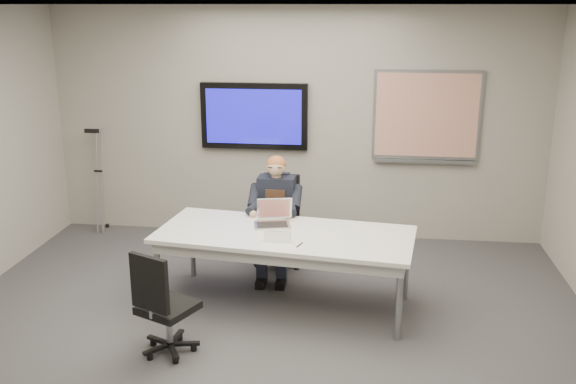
# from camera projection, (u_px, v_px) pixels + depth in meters

# --- Properties ---
(floor) EXTENTS (6.00, 6.00, 0.02)m
(floor) POSITION_uv_depth(u_px,v_px,m) (255.00, 357.00, 5.31)
(floor) COLOR #3A3A3D
(floor) RESTS_ON ground
(ceiling) EXTENTS (6.00, 6.00, 0.02)m
(ceiling) POSITION_uv_depth(u_px,v_px,m) (249.00, 5.00, 4.52)
(ceiling) COLOR silver
(ceiling) RESTS_ON wall_back
(wall_back) EXTENTS (6.00, 0.02, 2.80)m
(wall_back) POSITION_uv_depth(u_px,v_px,m) (296.00, 124.00, 7.77)
(wall_back) COLOR #9B968C
(wall_back) RESTS_ON ground
(conference_table) EXTENTS (2.50, 1.29, 0.74)m
(conference_table) POSITION_uv_depth(u_px,v_px,m) (285.00, 241.00, 6.05)
(conference_table) COLOR white
(conference_table) RESTS_ON ground
(tv_display) EXTENTS (1.30, 0.09, 0.80)m
(tv_display) POSITION_uv_depth(u_px,v_px,m) (254.00, 116.00, 7.75)
(tv_display) COLOR black
(tv_display) RESTS_ON wall_back
(whiteboard) EXTENTS (1.25, 0.08, 1.10)m
(whiteboard) POSITION_uv_depth(u_px,v_px,m) (426.00, 117.00, 7.52)
(whiteboard) COLOR gray
(whiteboard) RESTS_ON wall_back
(office_chair_far) EXTENTS (0.53, 0.53, 1.02)m
(office_chair_far) POSITION_uv_depth(u_px,v_px,m) (278.00, 239.00, 7.05)
(office_chair_far) COLOR black
(office_chair_far) RESTS_ON ground
(office_chair_near) EXTENTS (0.58, 0.58, 0.93)m
(office_chair_near) POSITION_uv_depth(u_px,v_px,m) (165.00, 322.00, 5.27)
(office_chair_near) COLOR black
(office_chair_near) RESTS_ON ground
(seated_person) EXTENTS (0.40, 0.69, 1.28)m
(seated_person) POSITION_uv_depth(u_px,v_px,m) (275.00, 230.00, 6.76)
(seated_person) COLOR #1E2132
(seated_person) RESTS_ON office_chair_far
(crutch) EXTENTS (0.27, 0.55, 1.41)m
(crutch) POSITION_uv_depth(u_px,v_px,m) (100.00, 178.00, 8.07)
(crutch) COLOR #A3A5AB
(crutch) RESTS_ON ground
(laptop) EXTENTS (0.39, 0.39, 0.24)m
(laptop) POSITION_uv_depth(u_px,v_px,m) (273.00, 218.00, 6.24)
(laptop) COLOR silver
(laptop) RESTS_ON conference_table
(name_tent) EXTENTS (0.24, 0.07, 0.10)m
(name_tent) POSITION_uv_depth(u_px,v_px,m) (277.00, 236.00, 5.80)
(name_tent) COLOR white
(name_tent) RESTS_ON conference_table
(pen) EXTENTS (0.05, 0.12, 0.01)m
(pen) POSITION_uv_depth(u_px,v_px,m) (300.00, 245.00, 5.71)
(pen) COLOR black
(pen) RESTS_ON conference_table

